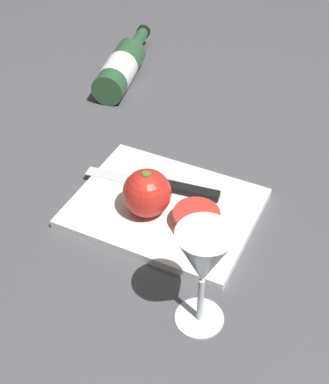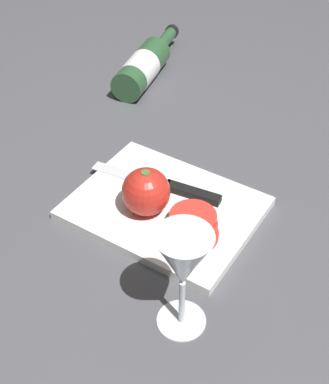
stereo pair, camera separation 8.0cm
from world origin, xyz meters
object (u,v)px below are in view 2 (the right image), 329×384
wine_glass (183,264)px  tomato_slice_stack_near (194,226)px  wine_bottle (144,66)px  whole_tomato (146,192)px  knife (178,189)px

wine_glass → tomato_slice_stack_near: size_ratio=1.85×
wine_bottle → whole_tomato: bearing=-55.3°
whole_tomato → knife: (0.02, 0.07, -0.04)m
whole_tomato → knife: whole_tomato is taller
wine_bottle → knife: bearing=-47.7°
tomato_slice_stack_near → wine_bottle: bearing=133.0°
wine_bottle → tomato_slice_stack_near: bearing=-47.0°
wine_bottle → tomato_slice_stack_near: wine_bottle is taller
wine_bottle → knife: 0.44m
whole_tomato → knife: 0.08m
knife → tomato_slice_stack_near: (0.07, -0.07, 0.01)m
wine_bottle → tomato_slice_stack_near: size_ratio=3.36×
wine_glass → knife: wine_glass is taller
wine_bottle → tomato_slice_stack_near: 0.54m
wine_glass → whole_tomato: size_ratio=2.11×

